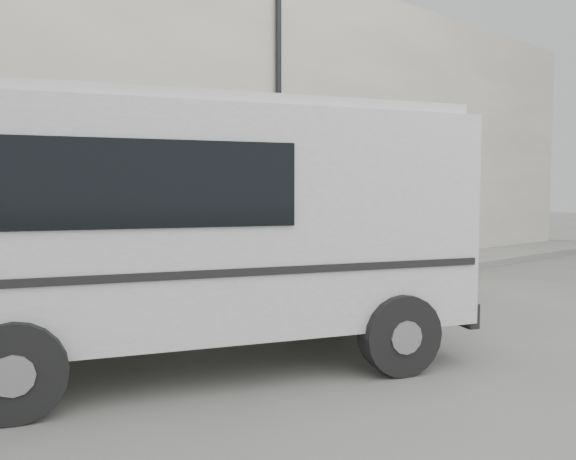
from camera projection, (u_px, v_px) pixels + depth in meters
The scene contains 5 objects.
ground at pixel (356, 314), 7.86m from camera, with size 80.00×80.00×0.00m, color #63635E.
building at pixel (168, 130), 11.87m from camera, with size 24.00×5.15×6.00m.
sidewalk at pixel (262, 288), 9.54m from camera, with size 24.00×1.70×0.15m, color gray.
luggage_cart at pixel (388, 253), 8.19m from camera, with size 2.33×1.22×1.69m.
van at pixel (204, 217), 5.60m from camera, with size 5.45×3.73×2.55m.
Camera 1 is at (-5.69, -5.36, 1.72)m, focal length 35.00 mm.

